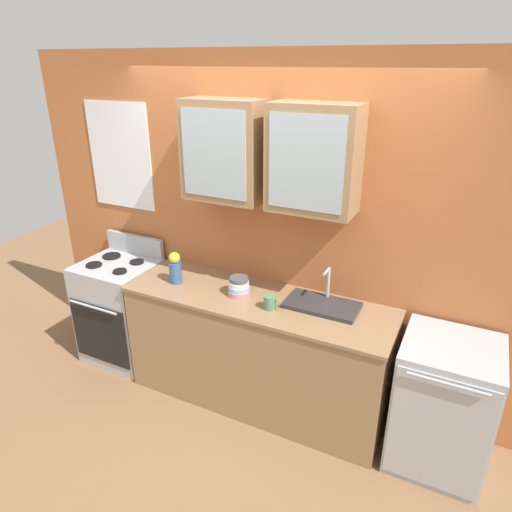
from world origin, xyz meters
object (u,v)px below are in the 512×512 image
stove_range (122,310)px  bowl_stack (239,287)px  dishwasher (442,405)px  cup_near_sink (270,302)px  vase (175,268)px  sink_faucet (322,304)px

stove_range → bowl_stack: 1.32m
dishwasher → cup_near_sink: bearing=-175.7°
vase → bowl_stack: bearing=4.3°
stove_range → cup_near_sink: stove_range is taller
stove_range → cup_near_sink: 1.59m
bowl_stack → vase: 0.55m
dishwasher → stove_range: bearing=179.9°
sink_faucet → vase: 1.17m
sink_faucet → cup_near_sink: (-0.32, -0.19, 0.03)m
stove_range → dishwasher: stove_range is taller
vase → dishwasher: size_ratio=0.28×
sink_faucet → bowl_stack: (-0.62, -0.10, 0.05)m
bowl_stack → cup_near_sink: size_ratio=1.36×
stove_range → cup_near_sink: size_ratio=8.87×
vase → dishwasher: bearing=1.3°
stove_range → vase: bearing=-4.2°
stove_range → bowl_stack: size_ratio=6.50×
bowl_stack → dishwasher: (1.51, 0.00, -0.53)m
sink_faucet → vase: bearing=-172.9°
sink_faucet → dishwasher: 1.02m
stove_range → vase: 0.89m
bowl_stack → dishwasher: bearing=0.2°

